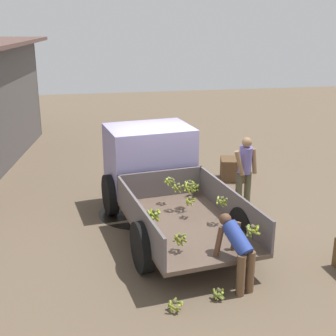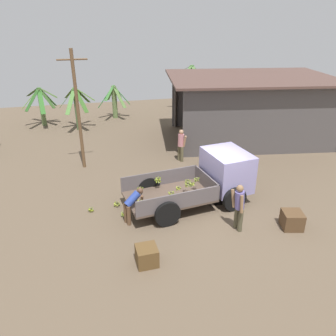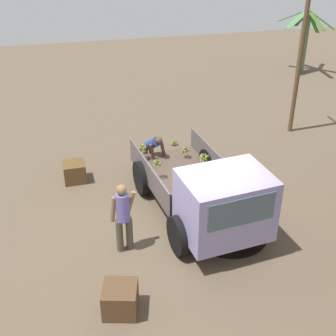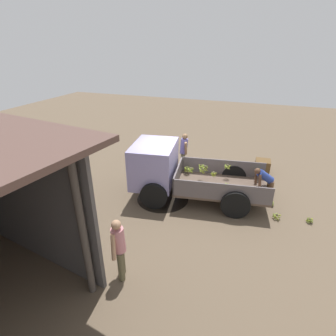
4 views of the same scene
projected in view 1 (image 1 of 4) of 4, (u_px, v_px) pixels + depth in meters
ground at (175, 216)px, 10.66m from camera, size 36.00×36.00×0.00m
mud_patch_0 at (139, 213)px, 10.82m from camera, size 1.85×1.85×0.01m
cargo_truck at (156, 171)px, 10.50m from camera, size 4.93×2.71×1.93m
person_foreground_visitor at (245, 168)px, 10.95m from camera, size 0.41×0.64×1.69m
person_worker_loading at (238, 248)px, 7.64m from camera, size 0.74×0.66×1.22m
banana_bunch_on_ground_0 at (219, 294)px, 7.49m from camera, size 0.22×0.21×0.20m
banana_bunch_on_ground_1 at (175, 304)px, 7.20m from camera, size 0.27×0.26×0.20m
wooden_crate_1 at (233, 169)px, 12.94m from camera, size 0.80×0.80×0.59m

